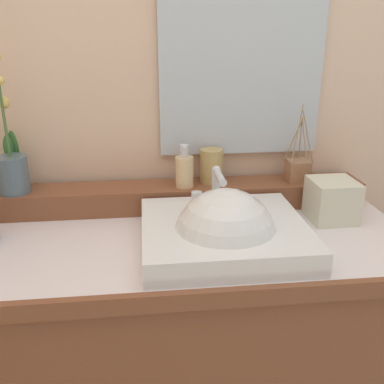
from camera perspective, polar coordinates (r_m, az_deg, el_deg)
wall_back at (r=1.47m, az=-3.94°, el=13.50°), size 2.91×0.20×2.48m
vanity_cabinet at (r=1.45m, az=-2.32°, el=-21.67°), size 1.33×0.57×0.89m
back_ledge at (r=1.37m, az=-3.25°, el=-0.60°), size 1.25×0.13×0.08m
sink_basin at (r=1.13m, az=4.34°, el=-6.03°), size 0.43×0.39×0.29m
potted_plant at (r=1.38m, az=-22.82°, el=3.26°), size 0.09×0.12×0.40m
soap_dispenser at (r=1.33m, az=-1.01°, el=2.91°), size 0.06×0.06×0.13m
tumbler_cup at (r=1.37m, az=2.60°, el=3.51°), size 0.07×0.07×0.11m
reed_diffuser at (r=1.43m, az=13.83°, el=2.92°), size 0.09×0.07×0.25m
tissue_box at (r=1.34m, az=18.07°, el=-1.03°), size 0.13×0.13×0.12m
mirror at (r=1.38m, az=6.65°, el=16.96°), size 0.51×0.02×0.58m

